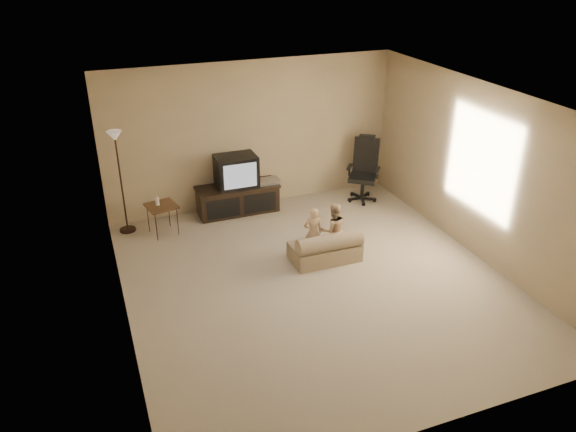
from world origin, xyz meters
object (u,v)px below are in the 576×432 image
at_px(office_chair, 363,177).
at_px(side_table, 161,206).
at_px(tv_stand, 238,189).
at_px(toddler_left, 313,232).
at_px(toddler_right, 333,230).
at_px(floor_lamp, 118,160).
at_px(child_sofa, 326,249).

bearing_deg(office_chair, side_table, -141.81).
bearing_deg(tv_stand, office_chair, -7.01).
distance_m(toddler_left, toddler_right, 0.30).
distance_m(side_table, floor_lamp, 0.95).
height_order(toddler_left, toddler_right, toddler_right).
bearing_deg(side_table, toddler_right, -35.38).
relative_size(floor_lamp, child_sofa, 1.68).
bearing_deg(floor_lamp, toddler_right, -34.29).
xyz_separation_m(child_sofa, toddler_left, (-0.13, 0.20, 0.20)).
relative_size(floor_lamp, toddler_right, 2.01).
xyz_separation_m(tv_stand, floor_lamp, (-1.86, -0.03, 0.79)).
distance_m(child_sofa, toddler_right, 0.30).
distance_m(office_chair, side_table, 3.58).
bearing_deg(child_sofa, toddler_right, 38.09).
bearing_deg(toddler_left, office_chair, -126.10).
height_order(side_table, child_sofa, side_table).
bearing_deg(office_chair, toddler_right, -92.39).
height_order(tv_stand, floor_lamp, floor_lamp).
distance_m(floor_lamp, toddler_left, 3.16).
xyz_separation_m(tv_stand, child_sofa, (0.72, -2.04, -0.23)).
xyz_separation_m(side_table, toddler_right, (2.22, -1.58, -0.06)).
bearing_deg(child_sofa, toddler_left, 122.98).
bearing_deg(toddler_left, floor_lamp, -25.90).
bearing_deg(side_table, child_sofa, -39.63).
bearing_deg(toddler_left, side_table, -27.60).
xyz_separation_m(tv_stand, toddler_right, (0.89, -1.91, -0.01)).
bearing_deg(child_sofa, tv_stand, 109.94).
distance_m(office_chair, toddler_right, 2.12).
xyz_separation_m(office_chair, side_table, (-3.58, -0.05, 0.06)).
distance_m(floor_lamp, toddler_right, 3.42).
height_order(office_chair, toddler_right, office_chair).
relative_size(tv_stand, office_chair, 1.23).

